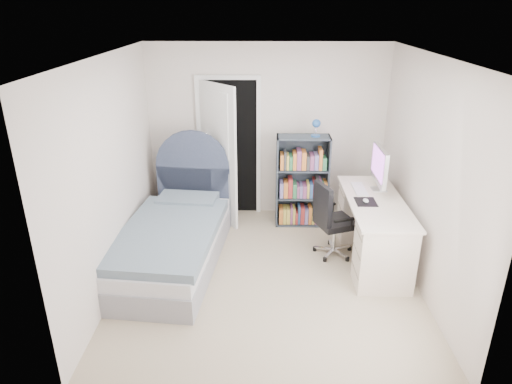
{
  "coord_description": "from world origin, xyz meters",
  "views": [
    {
      "loc": [
        -0.06,
        -4.62,
        2.98
      ],
      "look_at": [
        -0.13,
        0.14,
        1.0
      ],
      "focal_mm": 32.0,
      "sensor_mm": 36.0,
      "label": 1
    }
  ],
  "objects_px": {
    "bookcase": "(303,185)",
    "office_chair": "(330,217)",
    "floor_lamp": "(206,183)",
    "bed": "(175,238)",
    "desk": "(373,227)",
    "nightstand": "(177,190)"
  },
  "relations": [
    {
      "from": "bed",
      "to": "floor_lamp",
      "type": "xyz_separation_m",
      "value": [
        0.25,
        1.28,
        0.22
      ]
    },
    {
      "from": "floor_lamp",
      "to": "bookcase",
      "type": "xyz_separation_m",
      "value": [
        1.4,
        -0.21,
        0.06
      ]
    },
    {
      "from": "bed",
      "to": "desk",
      "type": "xyz_separation_m",
      "value": [
        2.43,
        0.08,
        0.12
      ]
    },
    {
      "from": "bed",
      "to": "floor_lamp",
      "type": "bearing_deg",
      "value": 79.18
    },
    {
      "from": "office_chair",
      "to": "bookcase",
      "type": "bearing_deg",
      "value": 106.55
    },
    {
      "from": "nightstand",
      "to": "desk",
      "type": "distance_m",
      "value": 2.88
    },
    {
      "from": "bed",
      "to": "desk",
      "type": "bearing_deg",
      "value": 1.83
    },
    {
      "from": "bookcase",
      "to": "office_chair",
      "type": "bearing_deg",
      "value": -73.45
    },
    {
      "from": "bed",
      "to": "floor_lamp",
      "type": "relative_size",
      "value": 1.8
    },
    {
      "from": "bed",
      "to": "desk",
      "type": "relative_size",
      "value": 1.43
    },
    {
      "from": "bed",
      "to": "nightstand",
      "type": "bearing_deg",
      "value": 98.4
    },
    {
      "from": "bed",
      "to": "bookcase",
      "type": "height_order",
      "value": "bookcase"
    },
    {
      "from": "nightstand",
      "to": "bed",
      "type": "bearing_deg",
      "value": -81.6
    },
    {
      "from": "floor_lamp",
      "to": "desk",
      "type": "distance_m",
      "value": 2.5
    },
    {
      "from": "floor_lamp",
      "to": "nightstand",
      "type": "bearing_deg",
      "value": -179.22
    },
    {
      "from": "floor_lamp",
      "to": "bookcase",
      "type": "bearing_deg",
      "value": -8.57
    },
    {
      "from": "bed",
      "to": "bookcase",
      "type": "distance_m",
      "value": 1.98
    },
    {
      "from": "bed",
      "to": "bookcase",
      "type": "relative_size",
      "value": 1.52
    },
    {
      "from": "floor_lamp",
      "to": "desk",
      "type": "relative_size",
      "value": 0.8
    },
    {
      "from": "desk",
      "to": "office_chair",
      "type": "bearing_deg",
      "value": 170.13
    },
    {
      "from": "desk",
      "to": "nightstand",
      "type": "bearing_deg",
      "value": 155.39
    },
    {
      "from": "nightstand",
      "to": "office_chair",
      "type": "height_order",
      "value": "office_chair"
    }
  ]
}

